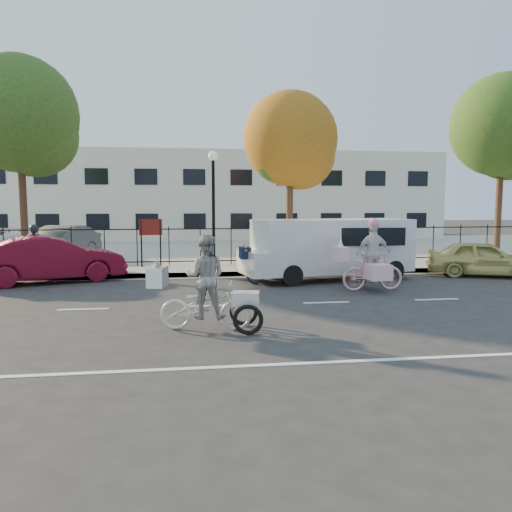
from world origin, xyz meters
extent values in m
plane|color=#333334|center=(0.00, 0.00, 0.00)|extent=(120.00, 120.00, 0.00)
cube|color=#A8A399|center=(0.00, 5.05, 0.07)|extent=(60.00, 0.10, 0.15)
cube|color=#A8A399|center=(0.00, 6.10, 0.07)|extent=(60.00, 2.20, 0.15)
cube|color=#A8A399|center=(0.00, 15.00, 0.07)|extent=(60.00, 15.60, 0.15)
cube|color=silver|center=(0.00, 25.00, 3.00)|extent=(34.00, 10.00, 6.00)
cylinder|color=black|center=(0.50, 6.80, 2.15)|extent=(0.12, 0.12, 4.00)
sphere|color=white|center=(0.50, 6.80, 4.30)|extent=(0.36, 0.36, 0.36)
cylinder|color=black|center=(-2.20, 6.80, 1.05)|extent=(0.06, 0.06, 1.80)
cylinder|color=black|center=(-1.50, 6.80, 1.05)|extent=(0.06, 0.06, 1.80)
cube|color=#59140F|center=(-1.85, 6.80, 1.65)|extent=(0.85, 0.04, 0.60)
imported|color=silver|center=(-0.16, -2.34, 0.48)|extent=(1.92, 0.96, 0.96)
imported|color=silver|center=(-0.16, -2.34, 1.08)|extent=(0.92, 0.77, 1.68)
cube|color=white|center=(-1.10, -2.16, 1.07)|extent=(0.42, 0.64, 0.38)
cone|color=white|center=(-1.10, -2.03, 1.32)|extent=(0.15, 0.15, 0.19)
cone|color=white|center=(-1.10, -2.29, 1.32)|extent=(0.15, 0.15, 0.19)
torus|color=black|center=(0.63, -2.85, 0.30)|extent=(0.60, 0.19, 0.60)
torus|color=black|center=(0.63, -2.10, 0.30)|extent=(0.60, 0.19, 0.60)
cube|color=white|center=(0.63, -2.48, 0.64)|extent=(0.59, 0.46, 0.27)
imported|color=beige|center=(4.82, 1.54, 0.55)|extent=(1.84, 0.57, 1.10)
imported|color=silver|center=(4.82, 1.54, 1.11)|extent=(1.03, 0.45, 1.73)
cube|color=#EBB3C7|center=(3.83, 1.51, 1.10)|extent=(0.35, 0.61, 0.40)
cone|color=white|center=(3.83, 1.51, 1.45)|extent=(0.13, 0.13, 0.35)
cube|color=#EBB3C7|center=(4.82, 1.54, 0.60)|extent=(0.65, 1.45, 0.44)
sphere|color=pink|center=(4.82, 1.54, 1.95)|extent=(0.31, 0.31, 0.31)
imported|color=#111938|center=(2.17, 3.20, 0.45)|extent=(1.74, 0.70, 0.90)
imported|color=silver|center=(2.17, 3.20, 1.01)|extent=(1.05, 0.64, 1.57)
cube|color=black|center=(1.27, 3.15, 1.00)|extent=(0.33, 0.57, 0.36)
cone|color=gold|center=(1.27, 3.33, 1.20)|extent=(0.12, 0.24, 0.32)
cone|color=gold|center=(1.27, 2.97, 1.20)|extent=(0.12, 0.24, 0.32)
cube|color=black|center=(2.17, 3.20, 0.55)|extent=(0.62, 1.33, 0.40)
cube|color=white|center=(4.28, 3.80, 1.15)|extent=(5.42, 2.85, 1.72)
cube|color=white|center=(1.46, 3.80, 0.67)|extent=(0.82, 1.92, 0.76)
cylinder|color=black|center=(2.46, 2.96, 0.33)|extent=(0.70, 0.37, 0.67)
cylinder|color=black|center=(2.46, 4.64, 0.33)|extent=(0.70, 0.37, 0.67)
cylinder|color=black|center=(6.09, 2.96, 0.33)|extent=(0.70, 0.37, 0.67)
cylinder|color=black|center=(6.09, 4.64, 0.33)|extent=(0.70, 0.37, 0.67)
imported|color=maroon|center=(-4.84, 4.47, 0.74)|extent=(4.77, 3.04, 1.49)
imported|color=tan|center=(9.68, 3.80, 0.63)|extent=(3.96, 2.74, 1.25)
imported|color=black|center=(-5.62, 5.40, 0.99)|extent=(0.71, 0.58, 1.68)
imported|color=#4A4E51|center=(-5.87, 9.87, 0.87)|extent=(2.88, 4.61, 1.43)
imported|color=#989C9F|center=(4.97, 10.76, 0.85)|extent=(2.88, 4.42, 1.40)
cylinder|color=#442D1D|center=(-6.75, 8.20, 2.58)|extent=(0.28, 0.28, 5.16)
sphere|color=#385B1E|center=(-6.75, 8.20, 5.90)|extent=(4.42, 4.42, 4.42)
sphere|color=#385B1E|center=(-6.25, 8.40, 5.16)|extent=(3.24, 3.24, 3.24)
cylinder|color=#442D1D|center=(3.73, 8.20, 2.26)|extent=(0.28, 0.28, 4.52)
sphere|color=#9F6219|center=(3.73, 8.20, 5.16)|extent=(3.87, 3.87, 3.87)
sphere|color=#9F6219|center=(4.23, 8.40, 4.52)|extent=(2.84, 2.84, 2.84)
cylinder|color=#442D1D|center=(13.12, 8.20, 2.58)|extent=(0.28, 0.28, 5.17)
sphere|color=#385B1E|center=(13.12, 8.20, 5.91)|extent=(4.43, 4.43, 4.43)
sphere|color=#385B1E|center=(13.62, 8.40, 5.17)|extent=(3.25, 3.25, 3.25)
camera|label=1|loc=(-0.51, -12.18, 2.52)|focal=35.00mm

